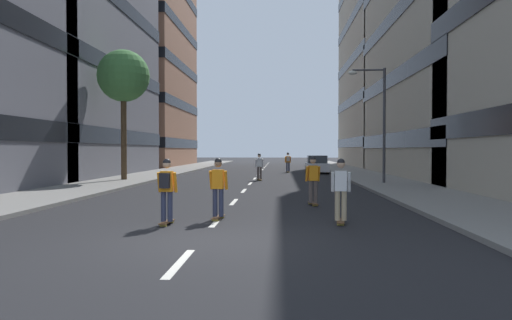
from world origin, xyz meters
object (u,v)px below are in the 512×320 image
(skater_0, at_px, (341,188))
(skater_1, at_px, (259,165))
(skater_3, at_px, (288,161))
(skater_5, at_px, (218,186))
(streetlamp_right, at_px, (378,112))
(street_tree_near, at_px, (123,77))
(skater_2, at_px, (313,178))
(parked_car_near, at_px, (317,165))
(skater_4, at_px, (166,187))

(skater_0, relative_size, skater_1, 1.00)
(skater_1, bearing_deg, skater_0, -80.58)
(skater_0, bearing_deg, skater_3, 91.88)
(skater_1, xyz_separation_m, skater_3, (2.04, 11.27, 0.03))
(skater_3, distance_m, skater_5, 28.92)
(streetlamp_right, bearing_deg, street_tree_near, 171.91)
(skater_1, distance_m, skater_3, 11.46)
(skater_3, bearing_deg, skater_2, -88.83)
(skater_2, bearing_deg, skater_3, 91.17)
(street_tree_near, distance_m, skater_1, 10.27)
(skater_1, relative_size, skater_2, 1.00)
(street_tree_near, relative_size, streetlamp_right, 1.25)
(parked_car_near, bearing_deg, skater_2, -94.65)
(skater_1, relative_size, skater_4, 1.00)
(skater_0, distance_m, skater_2, 4.36)
(skater_0, bearing_deg, skater_1, 99.42)
(streetlamp_right, height_order, skater_3, streetlamp_right)
(parked_car_near, height_order, skater_4, skater_4)
(skater_1, bearing_deg, street_tree_near, -170.08)
(skater_2, relative_size, skater_4, 1.00)
(parked_car_near, height_order, skater_5, skater_5)
(skater_2, distance_m, skater_4, 6.37)
(street_tree_near, relative_size, skater_5, 4.58)
(skater_0, height_order, skater_4, same)
(skater_0, relative_size, skater_5, 1.00)
(skater_5, bearing_deg, parked_car_near, 79.92)
(street_tree_near, xyz_separation_m, skater_5, (8.07, -16.06, -5.60))
(street_tree_near, distance_m, skater_2, 17.47)
(parked_car_near, distance_m, skater_4, 29.36)
(skater_5, bearing_deg, skater_2, 51.45)
(skater_0, height_order, skater_1, same)
(skater_0, distance_m, skater_1, 18.40)
(parked_car_near, height_order, skater_1, skater_1)
(parked_car_near, distance_m, skater_0, 28.32)
(skater_3, xyz_separation_m, skater_4, (-3.71, -29.85, 0.00))
(streetlamp_right, distance_m, skater_0, 15.32)
(street_tree_near, height_order, skater_2, street_tree_near)
(street_tree_near, distance_m, skater_3, 17.45)
(parked_car_near, relative_size, streetlamp_right, 0.68)
(street_tree_near, distance_m, skater_0, 21.01)
(parked_car_near, relative_size, skater_1, 2.47)
(street_tree_near, height_order, skater_5, street_tree_near)
(skater_0, distance_m, skater_5, 3.48)
(street_tree_near, distance_m, skater_4, 19.23)
(street_tree_near, height_order, skater_3, street_tree_near)
(skater_3, bearing_deg, street_tree_near, -129.53)
(skater_3, xyz_separation_m, skater_5, (-2.46, -28.82, -0.03))
(skater_0, xyz_separation_m, skater_1, (-3.01, 18.15, 0.00))
(skater_5, bearing_deg, streetlamp_right, 62.22)
(parked_car_near, xyz_separation_m, skater_4, (-6.17, -28.70, 0.32))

